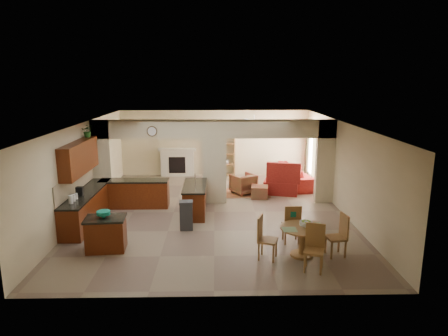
{
  "coord_description": "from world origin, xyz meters",
  "views": [
    {
      "loc": [
        0.04,
        -11.97,
        4.11
      ],
      "look_at": [
        0.31,
        0.3,
        1.35
      ],
      "focal_mm": 32.0,
      "sensor_mm": 36.0,
      "label": 1
    }
  ],
  "objects_px": {
    "sofa": "(298,175)",
    "armchair": "(243,184)",
    "dining_table": "(302,237)",
    "kitchen_island": "(106,234)"
  },
  "relations": [
    {
      "from": "kitchen_island",
      "to": "dining_table",
      "type": "relative_size",
      "value": 0.96
    },
    {
      "from": "sofa",
      "to": "armchair",
      "type": "xyz_separation_m",
      "value": [
        -2.25,
        -1.16,
        -0.03
      ]
    },
    {
      "from": "sofa",
      "to": "armchair",
      "type": "distance_m",
      "value": 2.53
    },
    {
      "from": "sofa",
      "to": "armchair",
      "type": "bearing_deg",
      "value": 109.2
    },
    {
      "from": "sofa",
      "to": "kitchen_island",
      "type": "bearing_deg",
      "value": 127.41
    },
    {
      "from": "kitchen_island",
      "to": "sofa",
      "type": "distance_m",
      "value": 8.45
    },
    {
      "from": "dining_table",
      "to": "sofa",
      "type": "xyz_separation_m",
      "value": [
        1.23,
        6.46,
        -0.09
      ]
    },
    {
      "from": "kitchen_island",
      "to": "armchair",
      "type": "distance_m",
      "value": 6.1
    },
    {
      "from": "kitchen_island",
      "to": "armchair",
      "type": "relative_size",
      "value": 1.27
    },
    {
      "from": "sofa",
      "to": "armchair",
      "type": "height_order",
      "value": "sofa"
    }
  ]
}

